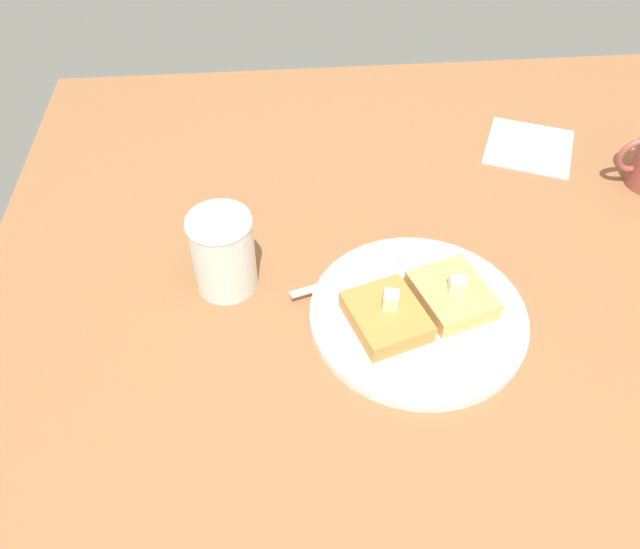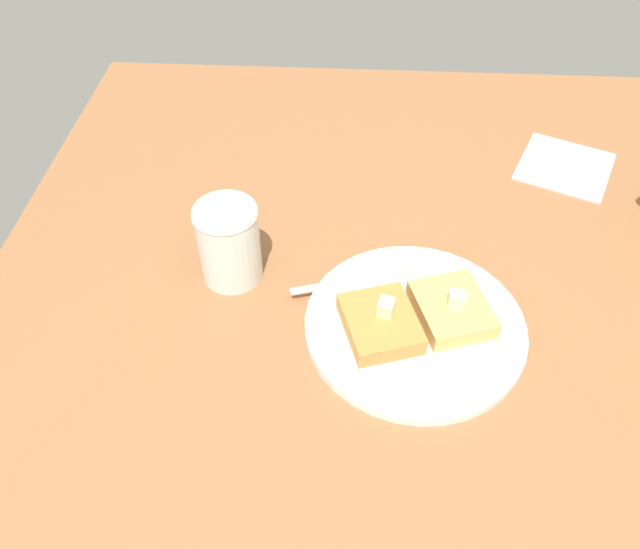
{
  "view_description": "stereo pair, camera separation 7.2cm",
  "coord_description": "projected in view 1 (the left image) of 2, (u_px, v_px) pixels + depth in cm",
  "views": [
    {
      "loc": [
        18.75,
        49.51,
        58.94
      ],
      "look_at": [
        14.46,
        -0.02,
        6.79
      ],
      "focal_mm": 35.0,
      "sensor_mm": 36.0,
      "label": 1
    },
    {
      "loc": [
        11.55,
        49.61,
        58.94
      ],
      "look_at": [
        14.46,
        -0.02,
        6.79
      ],
      "focal_mm": 35.0,
      "sensor_mm": 36.0,
      "label": 2
    }
  ],
  "objects": [
    {
      "name": "table_surface",
      "position": [
        436.0,
        299.0,
        0.77
      ],
      "size": [
        113.39,
        113.39,
        2.29
      ],
      "primitive_type": "cube",
      "color": "brown",
      "rests_on": "ground"
    },
    {
      "name": "plate",
      "position": [
        418.0,
        315.0,
        0.73
      ],
      "size": [
        25.39,
        25.39,
        1.21
      ],
      "color": "white",
      "rests_on": "table_surface"
    },
    {
      "name": "toast_slice_left",
      "position": [
        452.0,
        295.0,
        0.73
      ],
      "size": [
        10.16,
        11.05,
        2.31
      ],
      "primitive_type": "cube",
      "rotation": [
        0.0,
        0.0,
        0.31
      ],
      "color": "tan",
      "rests_on": "plate"
    },
    {
      "name": "toast_slice_middle",
      "position": [
        386.0,
        316.0,
        0.7
      ],
      "size": [
        10.16,
        11.05,
        2.31
      ],
      "primitive_type": "cube",
      "rotation": [
        0.0,
        0.0,
        0.31
      ],
      "color": "#B57A38",
      "rests_on": "plate"
    },
    {
      "name": "butter_pat_primary",
      "position": [
        457.0,
        285.0,
        0.71
      ],
      "size": [
        2.06,
        1.9,
        1.87
      ],
      "primitive_type": "cube",
      "rotation": [
        0.0,
        0.0,
        3.02
      ],
      "color": "beige",
      "rests_on": "toast_slice_left"
    },
    {
      "name": "butter_pat_secondary",
      "position": [
        391.0,
        300.0,
        0.69
      ],
      "size": [
        2.12,
        2.25,
        1.87
      ],
      "primitive_type": "cube",
      "rotation": [
        0.0,
        0.0,
        1.3
      ],
      "color": "beige",
      "rests_on": "toast_slice_middle"
    },
    {
      "name": "fork",
      "position": [
        360.0,
        275.0,
        0.76
      ],
      "size": [
        15.76,
        5.87,
        0.36
      ],
      "color": "silver",
      "rests_on": "plate"
    },
    {
      "name": "syrup_jar",
      "position": [
        224.0,
        256.0,
        0.74
      ],
      "size": [
        7.71,
        7.71,
        10.39
      ],
      "color": "#5B270F",
      "rests_on": "table_surface"
    },
    {
      "name": "napkin",
      "position": [
        529.0,
        147.0,
        0.97
      ],
      "size": [
        16.94,
        17.13,
        0.3
      ],
      "primitive_type": "cube",
      "rotation": [
        0.0,
        0.0,
        -0.42
      ],
      "color": "silver",
      "rests_on": "table_surface"
    }
  ]
}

